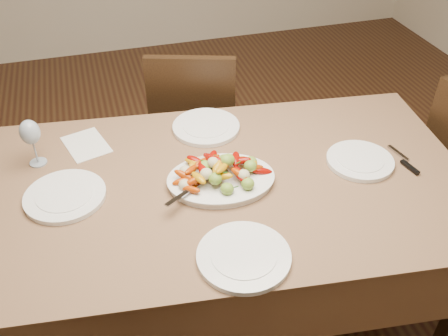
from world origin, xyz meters
TOP-DOWN VIEW (x-y plane):
  - floor at (0.00, 0.00)m, footprint 6.00×6.00m
  - dining_table at (-0.17, 0.04)m, footprint 1.95×1.25m
  - chair_far at (-0.08, 0.88)m, footprint 0.53×0.53m
  - serving_platter at (-0.19, 0.03)m, footprint 0.41×0.33m
  - roasted_vegetables at (-0.19, 0.03)m, footprint 0.34×0.25m
  - serving_spoon at (-0.26, -0.00)m, footprint 0.21×0.26m
  - plate_left at (-0.74, 0.10)m, footprint 0.29×0.29m
  - plate_right at (0.36, -0.00)m, footprint 0.26×0.26m
  - plate_far at (-0.15, 0.40)m, footprint 0.28×0.28m
  - plate_near at (-0.22, -0.34)m, footprint 0.29×0.29m
  - wine_glass at (-0.83, 0.34)m, footprint 0.08×0.08m
  - menu_card at (-0.65, 0.42)m, footprint 0.20×0.24m
  - table_knife at (0.53, -0.05)m, footprint 0.05×0.20m

SIDE VIEW (x-z plane):
  - floor at x=0.00m, z-range 0.00..0.00m
  - dining_table at x=-0.17m, z-range 0.00..0.76m
  - chair_far at x=-0.08m, z-range 0.00..0.95m
  - menu_card at x=-0.65m, z-range 0.76..0.76m
  - table_knife at x=0.53m, z-range 0.76..0.77m
  - plate_left at x=-0.74m, z-range 0.76..0.78m
  - plate_right at x=0.36m, z-range 0.76..0.78m
  - plate_far at x=-0.15m, z-range 0.76..0.78m
  - plate_near at x=-0.22m, z-range 0.76..0.78m
  - serving_platter at x=-0.19m, z-range 0.76..0.78m
  - serving_spoon at x=-0.26m, z-range 0.79..0.82m
  - roasted_vegetables at x=-0.19m, z-range 0.78..0.87m
  - wine_glass at x=-0.83m, z-range 0.76..0.96m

